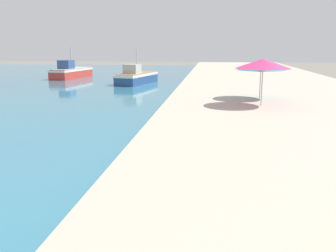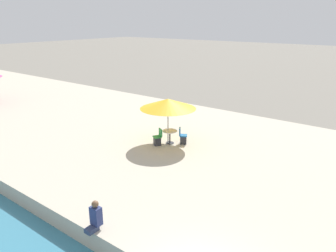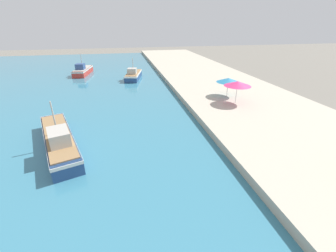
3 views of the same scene
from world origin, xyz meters
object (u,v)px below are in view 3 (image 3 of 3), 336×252
fishing_boat_near (59,139)px  fishing_boat_mid (133,75)px  fishing_boat_far (83,70)px  cafe_umbrella_striped (228,80)px  cafe_umbrella_white (238,84)px

fishing_boat_near → fishing_boat_mid: fishing_boat_near is taller
fishing_boat_far → cafe_umbrella_striped: (21.44, -21.79, 2.05)m
fishing_boat_near → cafe_umbrella_white: 20.27m
fishing_boat_near → fishing_boat_mid: size_ratio=1.44×
fishing_boat_mid → cafe_umbrella_white: fishing_boat_mid is taller
fishing_boat_mid → fishing_boat_far: bearing=161.8°
fishing_boat_far → cafe_umbrella_striped: size_ratio=2.47×
fishing_boat_near → fishing_boat_far: 30.72m
cafe_umbrella_white → fishing_boat_near: bearing=-162.9°
fishing_boat_near → cafe_umbrella_white: fishing_boat_near is taller
cafe_umbrella_white → fishing_boat_mid: bearing=121.1°
cafe_umbrella_white → cafe_umbrella_striped: size_ratio=1.03×
fishing_boat_far → cafe_umbrella_white: 32.66m
fishing_boat_mid → fishing_boat_far: size_ratio=0.95×
fishing_boat_mid → cafe_umbrella_striped: 19.66m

